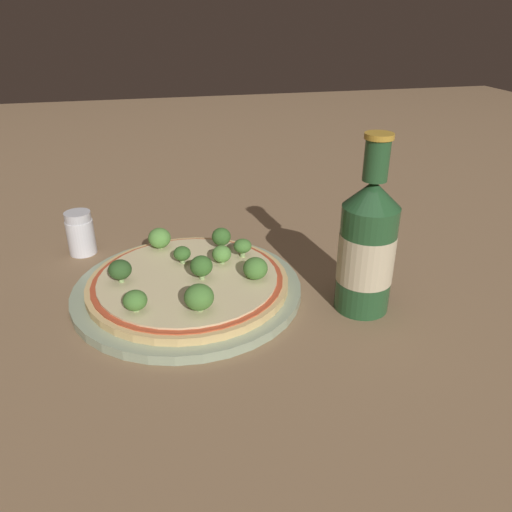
{
  "coord_description": "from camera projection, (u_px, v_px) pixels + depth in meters",
  "views": [
    {
      "loc": [
        -0.06,
        -0.58,
        0.33
      ],
      "look_at": [
        0.06,
        -0.06,
        0.06
      ],
      "focal_mm": 35.0,
      "sensor_mm": 36.0,
      "label": 1
    }
  ],
  "objects": [
    {
      "name": "broccoli_floret_8",
      "position": [
        199.0,
        297.0,
        0.55
      ],
      "size": [
        0.03,
        0.03,
        0.03
      ],
      "color": "#89A866",
      "rests_on": "pizza"
    },
    {
      "name": "broccoli_floret_7",
      "position": [
        159.0,
        238.0,
        0.7
      ],
      "size": [
        0.03,
        0.03,
        0.03
      ],
      "color": "#89A866",
      "rests_on": "pizza"
    },
    {
      "name": "plate",
      "position": [
        188.0,
        289.0,
        0.64
      ],
      "size": [
        0.29,
        0.29,
        0.01
      ],
      "color": "#93A384",
      "rests_on": "ground_plane"
    },
    {
      "name": "broccoli_floret_9",
      "position": [
        182.0,
        254.0,
        0.66
      ],
      "size": [
        0.02,
        0.02,
        0.02
      ],
      "color": "#89A866",
      "rests_on": "pizza"
    },
    {
      "name": "broccoli_floret_6",
      "position": [
        222.0,
        254.0,
        0.66
      ],
      "size": [
        0.03,
        0.03,
        0.02
      ],
      "color": "#89A866",
      "rests_on": "pizza"
    },
    {
      "name": "ground_plane",
      "position": [
        199.0,
        283.0,
        0.67
      ],
      "size": [
        3.0,
        3.0,
        0.0
      ],
      "primitive_type": "plane",
      "color": "#846647"
    },
    {
      "name": "broccoli_floret_2",
      "position": [
        135.0,
        300.0,
        0.56
      ],
      "size": [
        0.03,
        0.03,
        0.02
      ],
      "color": "#89A866",
      "rests_on": "pizza"
    },
    {
      "name": "broccoli_floret_0",
      "position": [
        221.0,
        237.0,
        0.7
      ],
      "size": [
        0.03,
        0.03,
        0.03
      ],
      "color": "#89A866",
      "rests_on": "pizza"
    },
    {
      "name": "pizza",
      "position": [
        188.0,
        281.0,
        0.63
      ],
      "size": [
        0.25,
        0.25,
        0.01
      ],
      "color": "tan",
      "rests_on": "plate"
    },
    {
      "name": "broccoli_floret_5",
      "position": [
        255.0,
        268.0,
        0.62
      ],
      "size": [
        0.03,
        0.03,
        0.03
      ],
      "color": "#89A866",
      "rests_on": "pizza"
    },
    {
      "name": "broccoli_floret_3",
      "position": [
        204.0,
        266.0,
        0.62
      ],
      "size": [
        0.03,
        0.03,
        0.03
      ],
      "color": "#89A866",
      "rests_on": "pizza"
    },
    {
      "name": "broccoli_floret_1",
      "position": [
        120.0,
        270.0,
        0.61
      ],
      "size": [
        0.03,
        0.03,
        0.03
      ],
      "color": "#89A866",
      "rests_on": "pizza"
    },
    {
      "name": "pepper_shaker",
      "position": [
        80.0,
        233.0,
        0.74
      ],
      "size": [
        0.04,
        0.04,
        0.07
      ],
      "color": "silver",
      "rests_on": "ground_plane"
    },
    {
      "name": "broccoli_floret_4",
      "position": [
        243.0,
        246.0,
        0.67
      ],
      "size": [
        0.02,
        0.02,
        0.03
      ],
      "color": "#89A866",
      "rests_on": "pizza"
    },
    {
      "name": "beer_bottle",
      "position": [
        367.0,
        246.0,
        0.58
      ],
      "size": [
        0.07,
        0.07,
        0.21
      ],
      "color": "#234C28",
      "rests_on": "ground_plane"
    }
  ]
}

